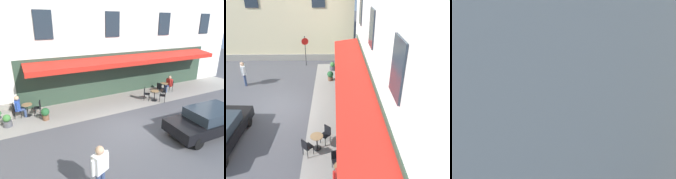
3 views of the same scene
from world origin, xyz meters
TOP-DOWN VIEW (x-y plane):
  - ground_plane at (0.00, 0.00)m, footprint 70.00×70.00m
  - sidewalk_cafe_terrace at (-3.25, -3.40)m, footprint 20.50×3.20m
  - cafe_table_near_entrance at (4.57, -3.96)m, footprint 0.60×0.60m
  - cafe_chair_black_kerbside at (3.95, -3.80)m, footprint 0.49×0.49m
  - cafe_chair_black_under_awning at (5.20, -4.00)m, footprint 0.42×0.42m
  - cafe_table_mid_terrace at (-5.56, -3.50)m, footprint 0.60×0.60m
  - cafe_chair_black_near_door at (-4.95, -3.32)m, footprint 0.50×0.50m
  - cafe_chair_black_facing_street at (-6.19, -3.49)m, footprint 0.41×0.41m
  - cafe_table_streetside at (-3.72, -2.42)m, footprint 0.60×0.60m
  - cafe_chair_black_by_window at (-4.17, -1.97)m, footprint 0.57×0.57m
  - cafe_chair_black_back_row at (-3.25, -2.84)m, footprint 0.57×0.57m
  - seated_patron_in_blue at (4.98, -3.99)m, footprint 0.59×0.71m
  - seated_companion_in_red at (-5.97, -3.49)m, footprint 0.55×0.66m
  - walking_pedestrian_in_white at (3.01, 3.20)m, footprint 0.69×0.47m
  - potted_plant_by_steps at (3.71, -2.95)m, footprint 0.47×0.47m
  - potted_plant_entrance_right at (5.68, -3.12)m, footprint 0.46×0.46m
  - parked_car_black at (-3.36, 2.26)m, footprint 4.38×1.99m

SIDE VIEW (x-z plane):
  - ground_plane at x=0.00m, z-range 0.00..0.00m
  - sidewalk_cafe_terrace at x=-3.25m, z-range 0.00..0.01m
  - potted_plant_entrance_right at x=5.68m, z-range -0.02..0.67m
  - potted_plant_by_steps at x=3.71m, z-range 0.03..0.77m
  - cafe_table_near_entrance at x=4.57m, z-range 0.12..0.87m
  - cafe_table_mid_terrace at x=-5.56m, z-range 0.12..0.87m
  - cafe_table_streetside at x=-3.72m, z-range 0.12..0.87m
  - cafe_chair_black_kerbside at x=3.95m, z-range 0.09..1.00m
  - cafe_chair_black_under_awning at x=5.20m, z-range 0.09..1.00m
  - cafe_chair_black_near_door at x=-4.95m, z-range 0.09..1.00m
  - cafe_chair_black_facing_street at x=-6.19m, z-range 0.09..1.00m
  - cafe_chair_black_by_window at x=-4.17m, z-range 0.09..1.00m
  - cafe_chair_black_back_row at x=-3.25m, z-range 0.09..1.00m
  - seated_companion_in_red at x=-5.97m, z-range 0.05..1.35m
  - parked_car_black at x=-3.36m, z-range 0.05..1.38m
  - seated_patron_in_blue at x=4.98m, z-range 0.04..1.40m
  - walking_pedestrian_in_white at x=3.01m, z-range 0.15..1.94m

